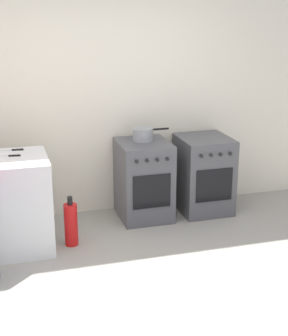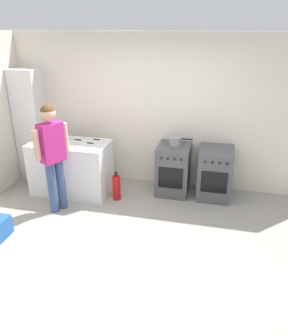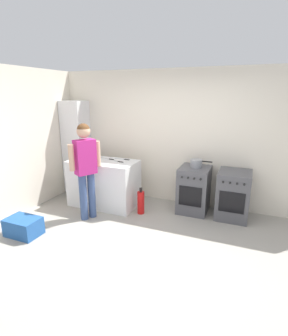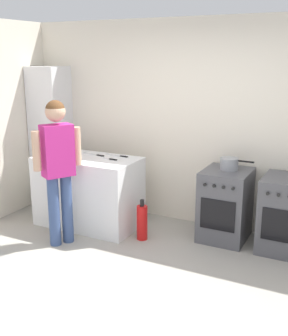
{
  "view_description": "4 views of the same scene",
  "coord_description": "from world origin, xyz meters",
  "px_view_note": "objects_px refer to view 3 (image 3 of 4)",
  "views": [
    {
      "loc": [
        -1.1,
        -3.48,
        2.25
      ],
      "look_at": [
        0.1,
        0.68,
        0.86
      ],
      "focal_mm": 55.0,
      "sensor_mm": 36.0,
      "label": 1
    },
    {
      "loc": [
        1.03,
        -3.49,
        2.71
      ],
      "look_at": [
        0.05,
        0.65,
        0.82
      ],
      "focal_mm": 35.0,
      "sensor_mm": 36.0,
      "label": 2
    },
    {
      "loc": [
        1.23,
        -3.0,
        2.14
      ],
      "look_at": [
        -0.28,
        0.66,
        1.02
      ],
      "focal_mm": 28.0,
      "sensor_mm": 36.0,
      "label": 3
    },
    {
      "loc": [
        1.63,
        -3.07,
        2.14
      ],
      "look_at": [
        -0.28,
        0.69,
        1.01
      ],
      "focal_mm": 45.0,
      "sensor_mm": 36.0,
      "label": 4
    }
  ],
  "objects_px": {
    "knife_bread": "(107,159)",
    "oven_right": "(233,195)",
    "knife_carving": "(123,159)",
    "larder_cabinet": "(77,147)",
    "person": "(85,163)",
    "pot": "(196,163)",
    "fire_extinguisher": "(141,202)",
    "knife_paring": "(119,162)",
    "recycling_crate_lower": "(23,227)",
    "oven_left": "(194,189)",
    "knife_chef": "(83,161)"
  },
  "relations": [
    {
      "from": "oven_right",
      "to": "knife_paring",
      "type": "distance_m",
      "value": 2.15
    },
    {
      "from": "knife_paring",
      "to": "pot",
      "type": "bearing_deg",
      "value": 15.36
    },
    {
      "from": "knife_paring",
      "to": "recycling_crate_lower",
      "type": "height_order",
      "value": "knife_paring"
    },
    {
      "from": "person",
      "to": "fire_extinguisher",
      "type": "bearing_deg",
      "value": 33.56
    },
    {
      "from": "pot",
      "to": "person",
      "type": "relative_size",
      "value": 0.23
    },
    {
      "from": "oven_right",
      "to": "knife_carving",
      "type": "distance_m",
      "value": 2.16
    },
    {
      "from": "oven_left",
      "to": "fire_extinguisher",
      "type": "height_order",
      "value": "oven_left"
    },
    {
      "from": "oven_right",
      "to": "person",
      "type": "xyz_separation_m",
      "value": [
        -2.36,
        -1.0,
        0.58
      ]
    },
    {
      "from": "knife_chef",
      "to": "larder_cabinet",
      "type": "distance_m",
      "value": 0.93
    },
    {
      "from": "oven_right",
      "to": "knife_bread",
      "type": "relative_size",
      "value": 2.42
    },
    {
      "from": "oven_left",
      "to": "knife_bread",
      "type": "distance_m",
      "value": 1.78
    },
    {
      "from": "larder_cabinet",
      "to": "knife_carving",
      "type": "bearing_deg",
      "value": -10.52
    },
    {
      "from": "pot",
      "to": "larder_cabinet",
      "type": "xyz_separation_m",
      "value": [
        -2.66,
        0.05,
        0.08
      ]
    },
    {
      "from": "knife_carving",
      "to": "larder_cabinet",
      "type": "height_order",
      "value": "larder_cabinet"
    },
    {
      "from": "fire_extinguisher",
      "to": "oven_left",
      "type": "bearing_deg",
      "value": 28.78
    },
    {
      "from": "pot",
      "to": "knife_paring",
      "type": "height_order",
      "value": "pot"
    },
    {
      "from": "knife_bread",
      "to": "oven_right",
      "type": "bearing_deg",
      "value": 5.01
    },
    {
      "from": "oven_right",
      "to": "pot",
      "type": "bearing_deg",
      "value": 175.87
    },
    {
      "from": "knife_bread",
      "to": "larder_cabinet",
      "type": "distance_m",
      "value": 1.0
    },
    {
      "from": "knife_paring",
      "to": "larder_cabinet",
      "type": "distance_m",
      "value": 1.35
    },
    {
      "from": "oven_right",
      "to": "fire_extinguisher",
      "type": "height_order",
      "value": "oven_right"
    },
    {
      "from": "person",
      "to": "oven_right",
      "type": "bearing_deg",
      "value": 23.04
    },
    {
      "from": "knife_carving",
      "to": "recycling_crate_lower",
      "type": "xyz_separation_m",
      "value": [
        -0.87,
        -1.76,
        -0.76
      ]
    },
    {
      "from": "knife_carving",
      "to": "oven_right",
      "type": "bearing_deg",
      "value": 3.54
    },
    {
      "from": "knife_bread",
      "to": "fire_extinguisher",
      "type": "height_order",
      "value": "knife_bread"
    },
    {
      "from": "larder_cabinet",
      "to": "person",
      "type": "bearing_deg",
      "value": -48.2
    },
    {
      "from": "oven_left",
      "to": "knife_carving",
      "type": "height_order",
      "value": "knife_carving"
    },
    {
      "from": "knife_bread",
      "to": "oven_left",
      "type": "bearing_deg",
      "value": 7.04
    },
    {
      "from": "knife_carving",
      "to": "larder_cabinet",
      "type": "bearing_deg",
      "value": 169.48
    },
    {
      "from": "oven_left",
      "to": "pot",
      "type": "relative_size",
      "value": 2.16
    },
    {
      "from": "knife_chef",
      "to": "knife_paring",
      "type": "distance_m",
      "value": 0.69
    },
    {
      "from": "knife_paring",
      "to": "larder_cabinet",
      "type": "xyz_separation_m",
      "value": [
        -1.28,
        0.43,
        0.09
      ]
    },
    {
      "from": "oven_left",
      "to": "fire_extinguisher",
      "type": "distance_m",
      "value": 1.01
    },
    {
      "from": "knife_paring",
      "to": "knife_bread",
      "type": "distance_m",
      "value": 0.35
    },
    {
      "from": "pot",
      "to": "fire_extinguisher",
      "type": "height_order",
      "value": "pot"
    },
    {
      "from": "knife_bread",
      "to": "larder_cabinet",
      "type": "xyz_separation_m",
      "value": [
        -0.95,
        0.31,
        0.1
      ]
    },
    {
      "from": "pot",
      "to": "knife_carving",
      "type": "xyz_separation_m",
      "value": [
        -1.41,
        -0.18,
        -0.02
      ]
    },
    {
      "from": "oven_left",
      "to": "knife_chef",
      "type": "xyz_separation_m",
      "value": [
        -2.02,
        -0.57,
        0.48
      ]
    },
    {
      "from": "oven_left",
      "to": "knife_paring",
      "type": "height_order",
      "value": "knife_paring"
    },
    {
      "from": "oven_right",
      "to": "larder_cabinet",
      "type": "relative_size",
      "value": 0.42
    },
    {
      "from": "knife_carving",
      "to": "person",
      "type": "relative_size",
      "value": 0.2
    },
    {
      "from": "knife_chef",
      "to": "knife_bread",
      "type": "bearing_deg",
      "value": 48.76
    },
    {
      "from": "pot",
      "to": "recycling_crate_lower",
      "type": "distance_m",
      "value": 3.09
    },
    {
      "from": "knife_paring",
      "to": "recycling_crate_lower",
      "type": "bearing_deg",
      "value": -119.77
    },
    {
      "from": "fire_extinguisher",
      "to": "person",
      "type": "bearing_deg",
      "value": -146.44
    },
    {
      "from": "knife_carving",
      "to": "larder_cabinet",
      "type": "distance_m",
      "value": 1.27
    },
    {
      "from": "knife_paring",
      "to": "larder_cabinet",
      "type": "height_order",
      "value": "larder_cabinet"
    },
    {
      "from": "oven_left",
      "to": "oven_right",
      "type": "xyz_separation_m",
      "value": [
        0.7,
        0.0,
        0.0
      ]
    },
    {
      "from": "knife_paring",
      "to": "knife_bread",
      "type": "bearing_deg",
      "value": 160.04
    },
    {
      "from": "knife_chef",
      "to": "knife_carving",
      "type": "xyz_separation_m",
      "value": [
        0.62,
        0.44,
        -0.0
      ]
    }
  ]
}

